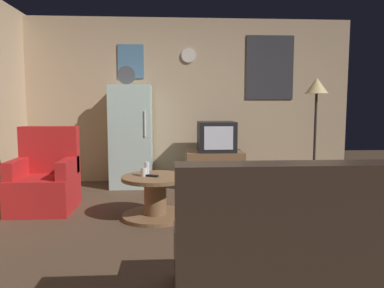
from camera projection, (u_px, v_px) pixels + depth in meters
name	position (u px, v px, depth m)	size (l,w,h in m)	color
ground_plane	(200.00, 230.00, 3.60)	(12.00, 12.00, 0.00)	#4C3828
wall_with_art	(188.00, 100.00, 5.89)	(5.20, 0.12, 2.56)	tan
fridge	(131.00, 136.00, 5.49)	(0.60, 0.62, 1.77)	silver
tv_stand	(214.00, 169.00, 5.48)	(0.84, 0.53, 0.53)	brown
crt_tv	(216.00, 137.00, 5.43)	(0.54, 0.51, 0.44)	black
standing_lamp	(316.00, 95.00, 5.11)	(0.32, 0.32, 1.59)	#332D28
coffee_table	(155.00, 197.00, 3.98)	(0.72, 0.72, 0.46)	brown
wine_glass	(147.00, 169.00, 3.96)	(0.05, 0.05, 0.15)	silver
mug_ceramic_white	(144.00, 172.00, 3.95)	(0.08, 0.08, 0.09)	silver
remote_control	(151.00, 176.00, 3.92)	(0.15, 0.04, 0.02)	black
armchair	(45.00, 181.00, 4.28)	(0.68, 0.68, 0.96)	red
couch	(317.00, 257.00, 2.20)	(1.70, 0.80, 0.92)	#38281E
book_stack	(258.00, 183.00, 5.48)	(0.20, 0.18, 0.13)	#92A2C7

